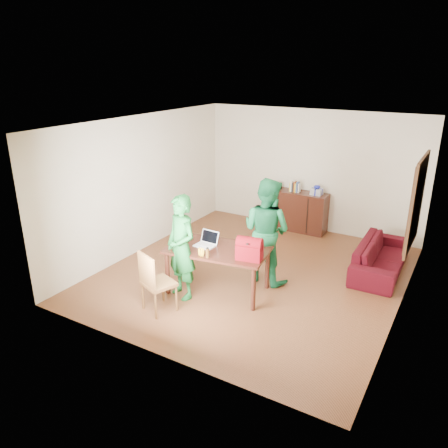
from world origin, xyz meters
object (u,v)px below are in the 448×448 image
Objects in this scene: person_far at (266,231)px; red_bag at (249,251)px; table at (218,254)px; bottle at (207,253)px; sofa at (381,257)px; laptop at (205,244)px; chair at (159,294)px; person_near at (181,247)px.

person_far is 0.90m from red_bag.
person_far is at bearing 48.53° from table.
red_bag is (0.59, 0.27, 0.06)m from bottle.
bottle is at bearing -165.40° from red_bag.
table is 10.58× the size of bottle.
red_bag is at bearing 108.54° from person_far.
person_far is 11.02× the size of bottle.
sofa is (2.15, 2.52, -0.57)m from bottle.
laptop reaches higher than table.
bottle is (0.51, 0.62, 0.57)m from chair.
laptop is at bearing 97.00° from chair.
bottle is 0.43× the size of red_bag.
person_far is 4.72× the size of red_bag.
chair is 2.89× the size of laptop.
sofa is (2.43, 2.17, -0.53)m from laptop.
person_near is (-0.41, -0.44, 0.19)m from table.
red_bag is (1.05, 0.33, 0.05)m from person_near.
red_bag reaches higher than chair.
laptop is 0.45m from bottle.
person_near is at bearing -110.82° from laptop.
person_near is 0.45m from laptop.
red_bag is (0.13, -0.89, -0.01)m from person_far.
sofa is (2.61, 2.57, -0.58)m from person_near.
laptop reaches higher than bottle.
chair is 2.12m from person_far.
table is at bearing 160.15° from red_bag.
red_bag is at bearing -2.14° from laptop.
person_far is at bearing 127.53° from sofa.
red_bag reaches higher than laptop.
person_near is 1.10m from red_bag.
chair reaches higher than sofa.
bottle is at bearing -48.66° from laptop.
chair is at bearing -74.83° from person_near.
table is 4.53× the size of red_bag.
table is 0.27m from laptop.
person_near is 0.94× the size of person_far.
person_far is 5.39× the size of laptop.
person_near is 4.42× the size of red_bag.
laptop is 3.30m from sofa.
laptop is at bearing 130.63° from sofa.
laptop is 0.18× the size of sofa.
table is 0.42m from bottle.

